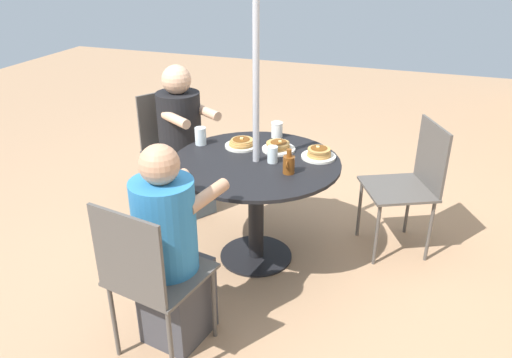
# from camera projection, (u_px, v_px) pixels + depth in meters

# --- Properties ---
(ground_plane) EXTENTS (12.00, 12.00, 0.00)m
(ground_plane) POSITION_uv_depth(u_px,v_px,m) (256.00, 256.00, 3.50)
(ground_plane) COLOR tan
(patio_table) EXTENTS (1.08, 1.08, 0.73)m
(patio_table) POSITION_uv_depth(u_px,v_px,m) (256.00, 183.00, 3.25)
(patio_table) COLOR black
(patio_table) RESTS_ON ground
(umbrella_pole) EXTENTS (0.04, 0.04, 2.12)m
(umbrella_pole) POSITION_uv_depth(u_px,v_px,m) (256.00, 111.00, 3.04)
(umbrella_pole) COLOR #ADADB2
(umbrella_pole) RESTS_ON ground
(patio_chair_north) EXTENTS (0.51, 0.51, 0.93)m
(patio_chair_north) POSITION_uv_depth(u_px,v_px,m) (149.00, 273.00, 2.43)
(patio_chair_north) COLOR #514C47
(patio_chair_north) RESTS_ON ground
(diner_north) EXTENTS (0.53, 0.39, 1.16)m
(diner_north) POSITION_uv_depth(u_px,v_px,m) (171.00, 255.00, 2.57)
(diner_north) COLOR #3D3D42
(diner_north) RESTS_ON ground
(patio_chair_east) EXTENTS (0.58, 0.58, 0.93)m
(patio_chair_east) POSITION_uv_depth(u_px,v_px,m) (411.00, 179.00, 3.38)
(patio_chair_east) COLOR #514C47
(patio_chair_east) RESTS_ON ground
(patio_chair_south) EXTENTS (0.60, 0.60, 0.93)m
(patio_chair_south) POSITION_uv_depth(u_px,v_px,m) (171.00, 142.00, 4.00)
(patio_chair_south) COLOR #514C47
(patio_chair_south) RESTS_ON ground
(diner_south) EXTENTS (0.51, 0.55, 1.18)m
(diner_south) POSITION_uv_depth(u_px,v_px,m) (183.00, 147.00, 3.87)
(diner_south) COLOR slate
(diner_south) RESTS_ON ground
(pancake_plate_a) EXTENTS (0.22, 0.22, 0.07)m
(pancake_plate_a) POSITION_uv_depth(u_px,v_px,m) (242.00, 144.00, 3.38)
(pancake_plate_a) COLOR silver
(pancake_plate_a) RESTS_ON patio_table
(pancake_plate_b) EXTENTS (0.22, 0.22, 0.07)m
(pancake_plate_b) POSITION_uv_depth(u_px,v_px,m) (279.00, 147.00, 3.33)
(pancake_plate_b) COLOR silver
(pancake_plate_b) RESTS_ON patio_table
(pancake_plate_c) EXTENTS (0.22, 0.22, 0.08)m
(pancake_plate_c) POSITION_uv_depth(u_px,v_px,m) (319.00, 154.00, 3.21)
(pancake_plate_c) COLOR silver
(pancake_plate_c) RESTS_ON patio_table
(syrup_bottle) EXTENTS (0.09, 0.07, 0.16)m
(syrup_bottle) POSITION_uv_depth(u_px,v_px,m) (289.00, 164.00, 2.99)
(syrup_bottle) COLOR brown
(syrup_bottle) RESTS_ON patio_table
(coffee_cup) EXTENTS (0.08, 0.08, 0.11)m
(coffee_cup) POSITION_uv_depth(u_px,v_px,m) (276.00, 130.00, 3.54)
(coffee_cup) COLOR white
(coffee_cup) RESTS_ON patio_table
(drinking_glass_a) EXTENTS (0.07, 0.07, 0.11)m
(drinking_glass_a) POSITION_uv_depth(u_px,v_px,m) (273.00, 154.00, 3.14)
(drinking_glass_a) COLOR silver
(drinking_glass_a) RESTS_ON patio_table
(drinking_glass_b) EXTENTS (0.08, 0.08, 0.12)m
(drinking_glass_b) POSITION_uv_depth(u_px,v_px,m) (201.00, 136.00, 3.41)
(drinking_glass_b) COLOR silver
(drinking_glass_b) RESTS_ON patio_table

